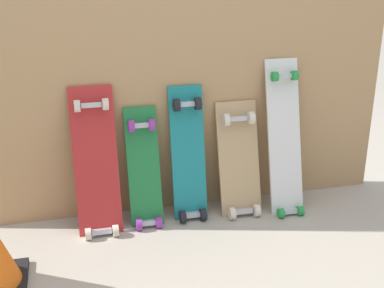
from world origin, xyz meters
The scene contains 7 objects.
ground_plane centered at (0.00, 0.00, 0.00)m, with size 12.00×12.00×0.00m, color #A89E8E.
plywood_wall_panel centered at (0.00, 0.07, 0.77)m, with size 2.14×0.04×1.55m, color tan.
skateboard_red centered at (-0.47, -0.07, 0.31)m, with size 0.21×0.27×0.77m.
skateboard_green centered at (-0.24, -0.06, 0.25)m, with size 0.16×0.24×0.65m.
skateboard_teal centered at (-0.01, -0.04, 0.30)m, with size 0.17×0.22×0.73m.
skateboard_natural centered at (0.26, -0.06, 0.25)m, with size 0.22×0.24×0.64m.
skateboard_white centered at (0.49, -0.08, 0.35)m, with size 0.17×0.28×0.85m.
Camera 1 is at (-0.57, -2.41, 1.33)m, focal length 48.82 mm.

